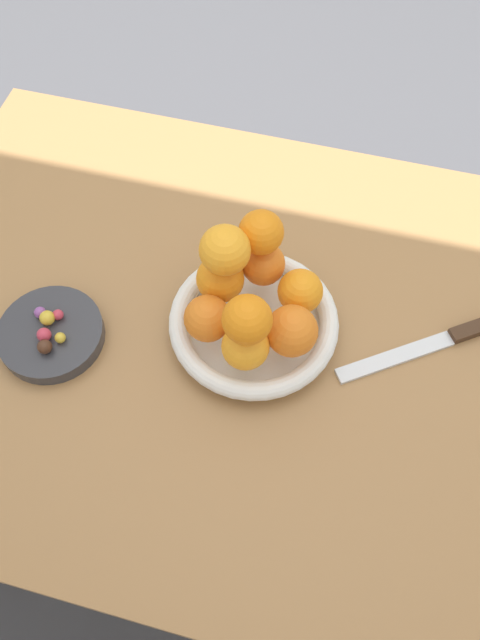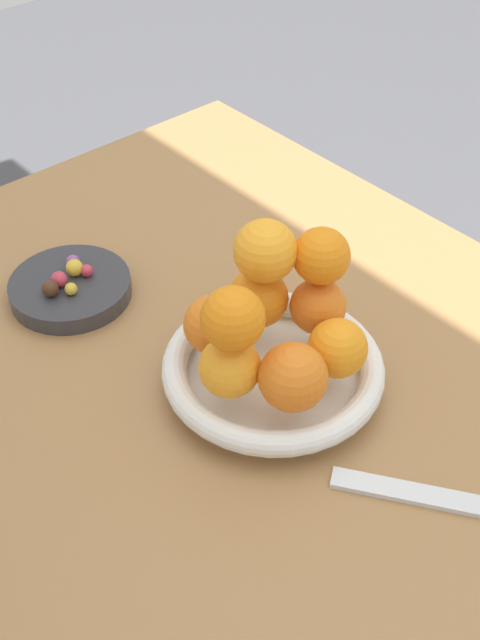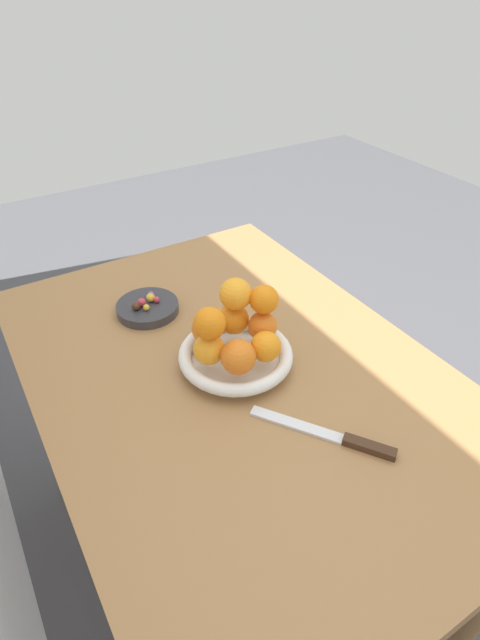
# 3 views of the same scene
# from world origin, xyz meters

# --- Properties ---
(ground_plane) EXTENTS (6.00, 6.00, 0.00)m
(ground_plane) POSITION_xyz_m (0.00, 0.00, 0.00)
(ground_plane) COLOR #4C4C51
(dining_table) EXTENTS (1.10, 0.76, 0.74)m
(dining_table) POSITION_xyz_m (0.00, 0.00, 0.65)
(dining_table) COLOR #9E7042
(dining_table) RESTS_ON ground_plane
(fruit_bowl) EXTENTS (0.23, 0.23, 0.04)m
(fruit_bowl) POSITION_xyz_m (0.01, -0.01, 0.76)
(fruit_bowl) COLOR white
(fruit_bowl) RESTS_ON dining_table
(candy_dish) EXTENTS (0.14, 0.14, 0.02)m
(candy_dish) POSITION_xyz_m (0.28, 0.07, 0.75)
(candy_dish) COLOR #333338
(candy_dish) RESTS_ON dining_table
(orange_0) EXTENTS (0.06, 0.06, 0.06)m
(orange_0) POSITION_xyz_m (-0.04, -0.04, 0.81)
(orange_0) COLOR orange
(orange_0) RESTS_ON fruit_bowl
(orange_1) EXTENTS (0.06, 0.06, 0.06)m
(orange_1) POSITION_xyz_m (0.02, -0.07, 0.81)
(orange_1) COLOR orange
(orange_1) RESTS_ON fruit_bowl
(orange_2) EXTENTS (0.06, 0.06, 0.06)m
(orange_2) POSITION_xyz_m (0.07, -0.03, 0.81)
(orange_2) COLOR orange
(orange_2) RESTS_ON fruit_bowl
(orange_3) EXTENTS (0.06, 0.06, 0.06)m
(orange_3) POSITION_xyz_m (0.07, 0.03, 0.81)
(orange_3) COLOR orange
(orange_3) RESTS_ON fruit_bowl
(orange_4) EXTENTS (0.06, 0.06, 0.06)m
(orange_4) POSITION_xyz_m (0.01, 0.05, 0.81)
(orange_4) COLOR orange
(orange_4) RESTS_ON fruit_bowl
(orange_5) EXTENTS (0.07, 0.07, 0.07)m
(orange_5) POSITION_xyz_m (-0.04, 0.02, 0.81)
(orange_5) COLOR orange
(orange_5) RESTS_ON fruit_bowl
(orange_6) EXTENTS (0.07, 0.07, 0.07)m
(orange_6) POSITION_xyz_m (0.06, -0.03, 0.88)
(orange_6) COLOR orange
(orange_6) RESTS_ON orange_2
(orange_7) EXTENTS (0.06, 0.06, 0.06)m
(orange_7) POSITION_xyz_m (0.02, -0.08, 0.87)
(orange_7) COLOR orange
(orange_7) RESTS_ON orange_1
(orange_8) EXTENTS (0.06, 0.06, 0.06)m
(orange_8) POSITION_xyz_m (0.01, 0.05, 0.87)
(orange_8) COLOR orange
(orange_8) RESTS_ON orange_4
(candy_ball_0) EXTENTS (0.02, 0.02, 0.02)m
(candy_ball_0) POSITION_xyz_m (0.28, 0.09, 0.77)
(candy_ball_0) COLOR #C6384C
(candy_ball_0) RESTS_ON candy_dish
(candy_ball_1) EXTENTS (0.01, 0.01, 0.01)m
(candy_ball_1) POSITION_xyz_m (0.26, 0.08, 0.77)
(candy_ball_1) COLOR gold
(candy_ball_1) RESTS_ON candy_dish
(candy_ball_2) EXTENTS (0.02, 0.02, 0.02)m
(candy_ball_2) POSITION_xyz_m (0.30, 0.05, 0.77)
(candy_ball_2) COLOR #8C4C99
(candy_ball_2) RESTS_ON candy_dish
(candy_ball_3) EXTENTS (0.02, 0.02, 0.02)m
(candy_ball_3) POSITION_xyz_m (0.27, 0.10, 0.77)
(candy_ball_3) COLOR #472819
(candy_ball_3) RESTS_ON candy_dish
(candy_ball_4) EXTENTS (0.01, 0.01, 0.01)m
(candy_ball_4) POSITION_xyz_m (0.27, 0.05, 0.77)
(candy_ball_4) COLOR #C6384C
(candy_ball_4) RESTS_ON candy_dish
(candy_ball_5) EXTENTS (0.02, 0.02, 0.02)m
(candy_ball_5) POSITION_xyz_m (0.28, 0.06, 0.77)
(candy_ball_5) COLOR gold
(candy_ball_5) RESTS_ON candy_dish
(knife) EXTENTS (0.23, 0.17, 0.01)m
(knife) POSITION_xyz_m (-0.24, -0.05, 0.75)
(knife) COLOR #3F2819
(knife) RESTS_ON dining_table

